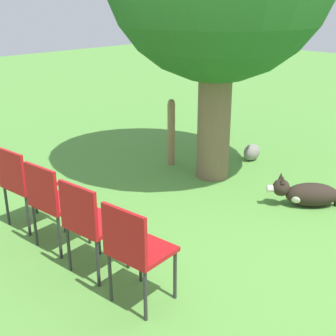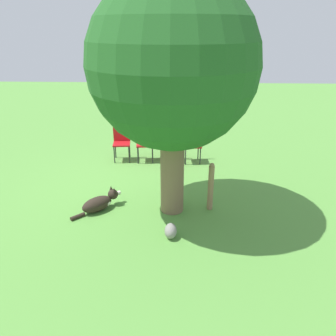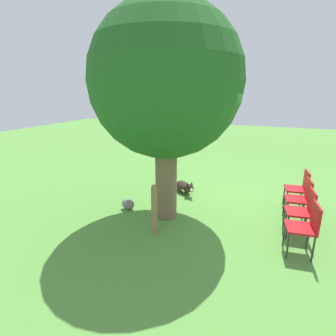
{
  "view_description": "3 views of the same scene",
  "coord_description": "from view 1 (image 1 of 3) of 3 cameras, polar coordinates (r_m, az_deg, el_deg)",
  "views": [
    {
      "loc": [
        -3.84,
        -2.9,
        2.37
      ],
      "look_at": [
        -0.5,
        0.47,
        0.58
      ],
      "focal_mm": 50.0,
      "sensor_mm": 36.0,
      "label": 1
    },
    {
      "loc": [
        6.33,
        1.07,
        3.27
      ],
      "look_at": [
        0.87,
        0.85,
        0.91
      ],
      "focal_mm": 35.0,
      "sensor_mm": 36.0,
      "label": 2
    },
    {
      "loc": [
        -1.08,
        5.59,
        2.56
      ],
      "look_at": [
        0.74,
        0.95,
        1.07
      ],
      "focal_mm": 28.0,
      "sensor_mm": 36.0,
      "label": 3
    }
  ],
  "objects": [
    {
      "name": "red_chair_2",
      "position": [
        4.59,
        -13.87,
        -3.69
      ],
      "size": [
        0.46,
        0.48,
        0.89
      ],
      "rotation": [
        0.0,
        0.0,
        0.11
      ],
      "color": "#B21419",
      "rests_on": "ground_plane"
    },
    {
      "name": "red_chair_1",
      "position": [
        4.1,
        -9.53,
        -6.34
      ],
      "size": [
        0.46,
        0.48,
        0.89
      ],
      "rotation": [
        0.0,
        0.0,
        0.11
      ],
      "color": "#B21419",
      "rests_on": "ground_plane"
    },
    {
      "name": "red_chair_0",
      "position": [
        3.66,
        -4.04,
        -9.6
      ],
      "size": [
        0.46,
        0.48,
        0.89
      ],
      "rotation": [
        0.0,
        0.0,
        0.11
      ],
      "color": "#B21419",
      "rests_on": "ground_plane"
    },
    {
      "name": "dog",
      "position": [
        5.73,
        16.51,
        -3.03
      ],
      "size": [
        0.81,
        0.84,
        0.39
      ],
      "rotation": [
        0.0,
        0.0,
        2.34
      ],
      "color": "#2D231C",
      "rests_on": "ground_plane"
    },
    {
      "name": "garden_rock",
      "position": [
        7.11,
        10.18,
        1.9
      ],
      "size": [
        0.3,
        0.21,
        0.25
      ],
      "color": "gray",
      "rests_on": "ground_plane"
    },
    {
      "name": "ground_plane",
      "position": [
        5.36,
        7.44,
        -5.75
      ],
      "size": [
        30.0,
        30.0,
        0.0
      ],
      "primitive_type": "plane",
      "color": "#56933D"
    },
    {
      "name": "red_chair_3",
      "position": [
        5.1,
        -17.34,
        -1.54
      ],
      "size": [
        0.46,
        0.48,
        0.89
      ],
      "rotation": [
        0.0,
        0.0,
        0.11
      ],
      "color": "#B21419",
      "rests_on": "ground_plane"
    },
    {
      "name": "fence_post",
      "position": [
        6.73,
        0.4,
        4.42
      ],
      "size": [
        0.11,
        0.11,
        0.97
      ],
      "color": "#937551",
      "rests_on": "ground_plane"
    }
  ]
}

